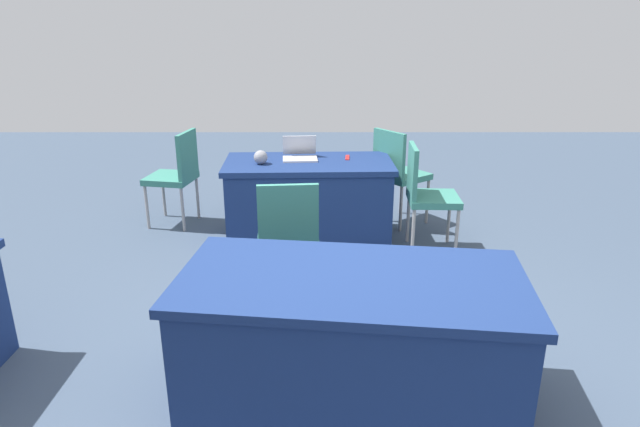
# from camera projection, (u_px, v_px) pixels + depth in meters

# --- Properties ---
(ground_plane) EXTENTS (14.40, 14.40, 0.00)m
(ground_plane) POSITION_uv_depth(u_px,v_px,m) (331.00, 361.00, 3.46)
(ground_plane) COLOR #3D4C60
(table_foreground) EXTENTS (1.58, 0.81, 0.76)m
(table_foreground) POSITION_uv_depth(u_px,v_px,m) (309.00, 200.00, 5.26)
(table_foreground) COLOR navy
(table_foreground) RESTS_ON ground
(table_mid_right) EXTENTS (1.90, 1.11, 0.76)m
(table_mid_right) POSITION_uv_depth(u_px,v_px,m) (350.00, 340.00, 2.99)
(table_mid_right) COLOR navy
(table_mid_right) RESTS_ON ground
(chair_near_front) EXTENTS (0.62, 0.62, 0.98)m
(chair_near_front) POSITION_uv_depth(u_px,v_px,m) (397.00, 170.00, 5.57)
(chair_near_front) COLOR #9E9993
(chair_near_front) RESTS_ON ground
(chair_tucked_left) EXTENTS (0.46, 0.46, 0.97)m
(chair_tucked_left) POSITION_uv_depth(u_px,v_px,m) (426.00, 191.00, 4.92)
(chair_tucked_left) COLOR #9E9993
(chair_tucked_left) RESTS_ON ground
(chair_tucked_right) EXTENTS (0.51, 0.51, 0.96)m
(chair_tucked_right) POSITION_uv_depth(u_px,v_px,m) (177.00, 172.00, 5.56)
(chair_tucked_right) COLOR #9E9993
(chair_tucked_right) RESTS_ON ground
(chair_aisle) EXTENTS (0.48, 0.48, 0.96)m
(chair_aisle) POSITION_uv_depth(u_px,v_px,m) (288.00, 234.00, 3.98)
(chair_aisle) COLOR #9E9993
(chair_aisle) RESTS_ON ground
(laptop_silver) EXTENTS (0.34, 0.31, 0.21)m
(laptop_silver) POSITION_uv_depth(u_px,v_px,m) (300.00, 155.00, 5.22)
(laptop_silver) COLOR silver
(laptop_silver) RESTS_ON table_foreground
(yarn_ball) EXTENTS (0.13, 0.13, 0.13)m
(yarn_ball) POSITION_uv_depth(u_px,v_px,m) (261.00, 157.00, 5.03)
(yarn_ball) COLOR gray
(yarn_ball) RESTS_ON table_foreground
(scissors_red) EXTENTS (0.05, 0.18, 0.01)m
(scissors_red) POSITION_uv_depth(u_px,v_px,m) (347.00, 157.00, 5.26)
(scissors_red) COLOR red
(scissors_red) RESTS_ON table_foreground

